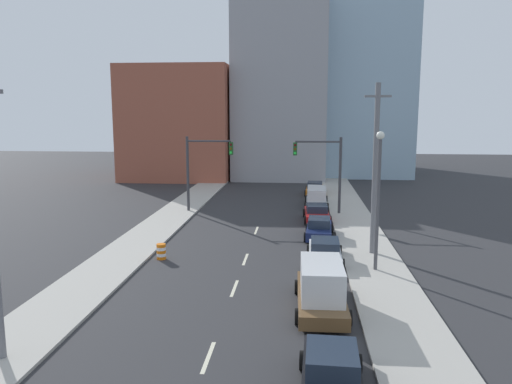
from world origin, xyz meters
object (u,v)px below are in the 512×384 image
traffic_signal_right (327,165)px  sedan_black (332,374)px  traffic_signal_left (200,164)px  street_lamp (378,191)px  traffic_barrel (161,252)px  box_truck_gray (316,197)px  sedan_navy (319,229)px  sedan_white (325,252)px  sedan_orange (315,189)px  box_truck_brown (321,287)px  utility_pole_right_mid (375,169)px  sedan_red (317,213)px

traffic_signal_right → sedan_black: traffic_signal_right is taller
traffic_signal_left → street_lamp: (13.07, -15.69, 0.25)m
traffic_barrel → box_truck_gray: (9.89, 18.04, 0.40)m
street_lamp → sedan_navy: 8.85m
traffic_signal_left → street_lamp: 20.42m
traffic_signal_right → sedan_navy: size_ratio=1.50×
sedan_white → sedan_navy: bearing=92.5°
street_lamp → box_truck_gray: 19.86m
traffic_signal_right → sedan_navy: (-0.90, -8.28, -3.66)m
box_truck_gray → sedan_navy: bearing=-89.4°
sedan_orange → sedan_black: bearing=-87.5°
traffic_signal_right → traffic_barrel: (-10.64, -14.40, -3.85)m
box_truck_brown → box_truck_gray: 25.08m
street_lamp → sedan_white: bearing=150.4°
traffic_barrel → sedan_black: 16.77m
box_truck_gray → sedan_orange: (0.02, 6.73, -0.23)m
utility_pole_right_mid → sedan_white: size_ratio=2.23×
traffic_barrel → sedan_navy: bearing=32.2°
sedan_black → sedan_orange: 38.64m
sedan_white → box_truck_gray: 17.77m
traffic_signal_right → sedan_black: size_ratio=1.46×
traffic_barrel → traffic_signal_right: bearing=53.5°
street_lamp → box_truck_brown: 7.48m
sedan_orange → traffic_signal_right: bearing=-82.7°
sedan_black → sedan_navy: sedan_black is taller
traffic_signal_right → utility_pole_right_mid: bearing=-79.6°
traffic_signal_right → street_lamp: (1.97, -15.69, 0.25)m
utility_pole_right_mid → traffic_barrel: bearing=-170.6°
sedan_orange → sedan_navy: bearing=-87.3°
utility_pole_right_mid → street_lamp: bearing=-94.8°
sedan_black → sedan_navy: bearing=91.2°
utility_pole_right_mid → street_lamp: 3.53m
traffic_signal_right → sedan_orange: 11.03m
utility_pole_right_mid → sedan_navy: (-3.16, 3.99, -4.75)m
sedan_black → sedan_orange: sedan_black is taller
box_truck_gray → sedan_orange: 6.73m
traffic_barrel → sedan_black: bearing=-55.8°
sedan_black → box_truck_gray: box_truck_gray is taller
traffic_barrel → sedan_white: bearing=1.6°
sedan_navy → utility_pole_right_mid: bearing=-48.4°
street_lamp → traffic_signal_left: bearing=129.8°
traffic_signal_left → sedan_black: traffic_signal_left is taller
traffic_signal_right → sedan_white: size_ratio=1.42×
traffic_signal_left → utility_pole_right_mid: size_ratio=0.64×
traffic_signal_left → traffic_signal_right: same height
traffic_signal_left → sedan_white: bearing=-53.8°
street_lamp → box_truck_brown: (-3.24, -5.75, -3.52)m
sedan_white → sedan_red: (-0.13, 11.40, 0.00)m
traffic_barrel → box_truck_brown: (9.36, -7.03, 0.58)m
traffic_barrel → street_lamp: street_lamp is taller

